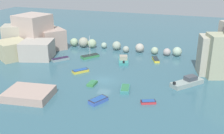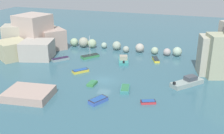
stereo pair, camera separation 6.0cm
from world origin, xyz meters
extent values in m
plane|color=#355F6E|center=(0.00, 0.00, 0.00)|extent=(160.00, 160.00, 0.00)
cube|color=tan|center=(-20.38, 16.08, 2.64)|extent=(8.39, 8.38, 5.27)
cube|color=#B09B90|center=(-24.61, 14.06, 4.62)|extent=(9.01, 8.88, 9.25)
cube|color=tan|center=(-24.14, 18.82, 2.40)|extent=(7.85, 7.87, 4.80)
cube|color=tan|center=(-25.42, 6.00, 2.13)|extent=(9.05, 8.88, 4.26)
cube|color=#A9A196|center=(-19.75, 7.81, 2.13)|extent=(8.60, 8.29, 4.27)
cube|color=tan|center=(-26.78, 17.04, 2.45)|extent=(7.72, 6.94, 4.90)
cube|color=#A4A796|center=(-28.40, 15.47, 2.51)|extent=(8.76, 7.85, 5.03)
cube|color=#A8A18F|center=(-27.75, 12.90, 3.30)|extent=(10.16, 8.47, 6.59)
cube|color=#AF998C|center=(20.81, 11.75, 3.35)|extent=(5.87, 6.60, 6.70)
cube|color=#AAA795|center=(20.28, 10.45, 3.98)|extent=(7.23, 5.82, 7.95)
sphere|color=#96B18D|center=(-15.97, 20.04, 1.13)|extent=(2.25, 2.25, 2.25)
sphere|color=#989986|center=(-13.10, 19.97, 1.36)|extent=(2.72, 2.72, 2.72)
sphere|color=#96AC87|center=(-10.64, 20.08, 1.20)|extent=(2.40, 2.40, 2.40)
sphere|color=#92AA99|center=(-7.41, 20.75, 0.79)|extent=(1.59, 1.59, 1.59)
sphere|color=#92A18F|center=(-3.71, 20.33, 1.16)|extent=(2.32, 2.32, 2.32)
sphere|color=#949C90|center=(-0.77, 18.98, 0.83)|extent=(1.65, 1.65, 1.65)
sphere|color=#A9A397|center=(2.55, 20.28, 1.14)|extent=(2.28, 2.28, 2.28)
sphere|color=#99AD90|center=(6.52, 19.79, 0.91)|extent=(1.83, 1.83, 1.83)
sphere|color=#A39A97|center=(9.65, 19.50, 0.93)|extent=(1.86, 1.86, 1.86)
sphere|color=#9DB69F|center=(12.06, 19.98, 1.14)|extent=(2.27, 2.27, 2.27)
cube|color=tan|center=(-9.60, -10.85, 0.69)|extent=(8.20, 6.78, 1.38)
cube|color=#3A8750|center=(-8.01, 12.25, 0.28)|extent=(4.05, 4.50, 0.55)
cube|color=black|center=(-8.01, 12.25, 0.58)|extent=(3.97, 4.41, 0.06)
cylinder|color=silver|center=(-8.01, 12.25, 2.96)|extent=(0.10, 0.10, 4.82)
cube|color=yellow|center=(7.65, 14.83, 0.25)|extent=(2.40, 3.91, 0.51)
cube|color=#202A2F|center=(7.65, 14.83, 0.54)|extent=(2.35, 3.83, 0.06)
cube|color=gray|center=(15.54, 2.66, 0.44)|extent=(6.03, 6.38, 0.88)
cube|color=#3F444C|center=(16.09, 3.27, 1.30)|extent=(2.61, 2.66, 0.84)
cube|color=black|center=(13.40, 0.28, 1.13)|extent=(0.57, 0.56, 0.50)
cube|color=teal|center=(0.71, 11.39, 0.30)|extent=(3.48, 5.20, 0.60)
cube|color=#9E937F|center=(0.63, 11.66, 1.06)|extent=(2.22, 2.11, 0.91)
cube|color=black|center=(1.37, 9.25, 0.85)|extent=(0.53, 0.47, 0.50)
cube|color=#3D8746|center=(-1.46, -2.59, 0.22)|extent=(1.37, 2.42, 0.45)
cube|color=#2D7047|center=(-1.46, -2.59, 0.49)|extent=(1.16, 2.06, 0.08)
cube|color=gold|center=(-6.18, 2.53, 0.26)|extent=(3.29, 3.49, 0.53)
cube|color=#242C35|center=(-6.18, 2.53, 0.56)|extent=(3.22, 3.42, 0.06)
cube|color=#234C93|center=(-6.18, 2.53, 0.57)|extent=(2.79, 2.97, 0.08)
cube|color=#3C5FBB|center=(2.15, -8.81, 0.31)|extent=(2.78, 3.55, 0.62)
cube|color=#2A242B|center=(2.15, -8.81, 0.65)|extent=(2.73, 3.48, 0.06)
cube|color=#234C93|center=(2.15, -8.81, 0.66)|extent=(2.37, 3.02, 0.08)
cube|color=gray|center=(-13.80, 7.97, 0.29)|extent=(3.58, 3.97, 0.59)
cube|color=#261938|center=(-13.80, 7.97, 0.62)|extent=(3.51, 3.89, 0.06)
cube|color=teal|center=(5.14, -3.08, 0.27)|extent=(2.17, 3.72, 0.55)
cube|color=#2D7047|center=(5.14, -3.08, 0.59)|extent=(1.85, 3.16, 0.08)
cube|color=#C43138|center=(10.01, -6.59, 0.20)|extent=(2.65, 1.90, 0.40)
cube|color=#271F2C|center=(10.01, -6.59, 0.43)|extent=(2.60, 1.86, 0.06)
cube|color=#234C93|center=(10.01, -6.59, 0.44)|extent=(2.25, 1.61, 0.08)
camera|label=1|loc=(16.54, -45.64, 21.03)|focal=43.34mm
camera|label=2|loc=(16.59, -45.62, 21.03)|focal=43.34mm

